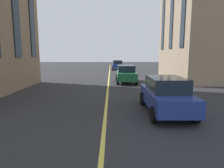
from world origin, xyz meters
The scene contains 4 objects.
lane_centre_line centered at (20.00, 0.00, 0.00)m, with size 80.00×0.16×0.01m.
car_green_near centered at (23.47, -1.90, 0.97)m, with size 4.70×2.14×1.88m.
car_blue_trailing centered at (41.03, -1.56, 0.97)m, with size 4.70×2.14×1.88m.
car_blue_parked_a centered at (12.48, -3.15, 0.97)m, with size 4.70×2.14×1.88m.
Camera 1 is at (2.57, -0.29, 3.05)m, focal length 31.10 mm.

